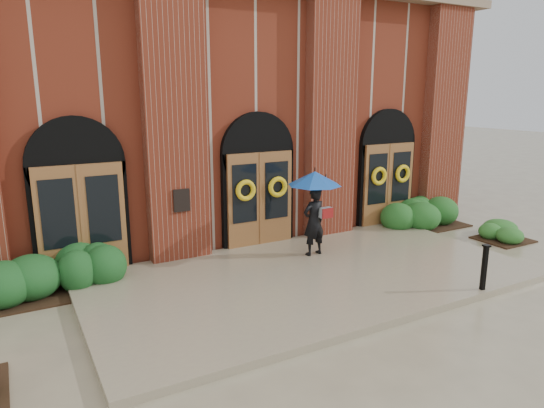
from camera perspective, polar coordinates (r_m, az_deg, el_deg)
ground at (r=11.15m, az=5.16°, el=-9.09°), size 90.00×90.00×0.00m
landing at (r=11.24m, az=4.74°, el=-8.49°), size 10.00×5.30×0.15m
church_building at (r=18.28m, az=-10.46°, el=10.67°), size 16.20×12.53×7.00m
man_with_umbrella at (r=12.06m, az=5.02°, el=0.83°), size 1.46×1.46×2.14m
metal_post at (r=11.05m, az=23.72°, el=-6.73°), size 0.15×0.15×0.98m
hedge_wall_left at (r=11.38m, az=-24.20°, el=-7.43°), size 3.39×1.35×0.87m
hedge_wall_right at (r=15.83m, az=16.47°, el=-1.28°), size 3.27×1.31×0.84m
hedge_front_right at (r=15.54m, az=25.58°, el=-3.06°), size 1.27×1.09×0.45m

